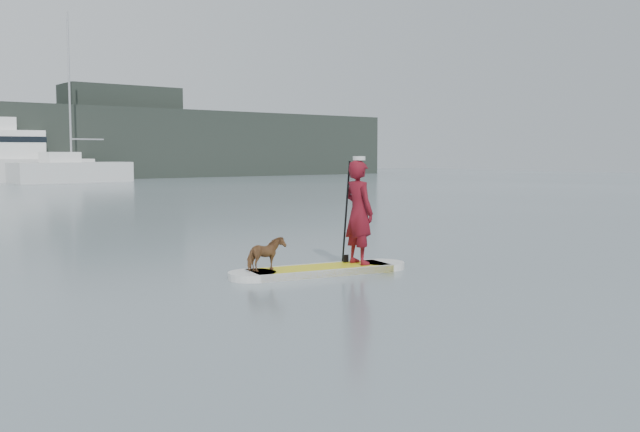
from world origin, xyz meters
TOP-DOWN VIEW (x-y plane):
  - ground at (0.00, 0.00)m, footprint 140.00×140.00m
  - paddleboard at (0.21, 2.91)m, footprint 3.25×1.31m
  - paddler at (0.96, 2.76)m, footprint 0.48×0.69m
  - white_cap at (0.96, 2.76)m, footprint 0.22×0.22m
  - dog at (-0.77, 3.12)m, footprint 0.69×0.36m
  - paddle at (0.88, 3.02)m, footprint 0.10×0.30m
  - sailboat_e at (10.51, 45.56)m, footprint 8.65×3.43m
  - motor_yacht_a at (7.34, 49.08)m, footprint 10.90×5.12m
  - shore_building_east at (18.00, 54.00)m, footprint 10.00×4.00m

SIDE VIEW (x-z plane):
  - ground at x=0.00m, z-range 0.00..0.00m
  - paddleboard at x=0.21m, z-range 0.00..0.12m
  - dog at x=-0.77m, z-range 0.12..0.68m
  - paddle at x=0.88m, z-range -0.20..1.80m
  - sailboat_e at x=10.51m, z-range -5.25..7.01m
  - paddler at x=0.96m, z-range 0.12..1.95m
  - motor_yacht_a at x=7.34m, z-range -1.38..4.91m
  - white_cap at x=0.96m, z-range 1.95..2.02m
  - shore_building_east at x=18.00m, z-range 0.00..8.00m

